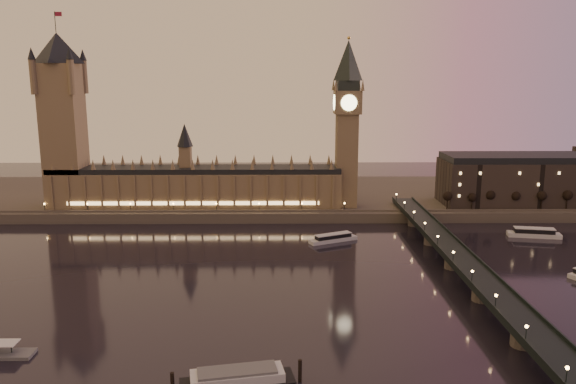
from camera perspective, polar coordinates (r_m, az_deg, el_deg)
name	(u,v)px	position (r m, az deg, el deg)	size (l,w,h in m)	color
ground	(249,284)	(240.81, -3.99, -9.30)	(700.00, 700.00, 0.00)	black
far_embankment	(305,196)	(398.64, 1.71, -0.45)	(560.00, 130.00, 6.00)	#423D35
palace_of_westminster	(196,182)	(355.75, -9.35, 1.02)	(180.00, 26.62, 52.00)	brown
victoria_tower	(62,111)	(371.49, -21.96, 7.64)	(31.68, 31.68, 118.00)	brown
big_ben	(347,114)	(348.65, 6.04, 7.90)	(17.68, 17.68, 104.00)	brown
westminster_bridge	(466,271)	(250.65, 17.59, -7.64)	(13.20, 260.00, 15.30)	black
city_block	(562,178)	(403.81, 26.03, 1.32)	(155.00, 45.00, 34.00)	black
bare_tree_0	(446,196)	(355.28, 15.73, -0.39)	(5.89, 5.89, 11.98)	black
bare_tree_1	(470,196)	(359.64, 17.97, -0.38)	(5.89, 5.89, 11.98)	black
bare_tree_2	(493,196)	(364.54, 20.14, -0.37)	(5.89, 5.89, 11.98)	black
bare_tree_3	(517,196)	(369.94, 22.26, -0.36)	(5.89, 5.89, 11.98)	black
bare_tree_4	(541,196)	(375.84, 24.31, -0.35)	(5.89, 5.89, 11.98)	black
bare_tree_5	(565,196)	(382.20, 26.30, -0.34)	(5.89, 5.89, 11.98)	black
cruise_boat_a	(333,238)	(300.36, 4.61, -4.68)	(26.81, 16.83, 4.31)	silver
cruise_boat_b	(534,233)	(336.07, 23.72, -3.83)	(28.47, 11.85, 5.11)	silver
moored_barge	(237,381)	(164.86, -5.16, -18.57)	(36.15, 14.71, 6.74)	#94A3BC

